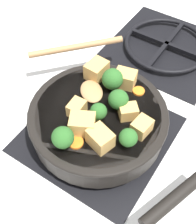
% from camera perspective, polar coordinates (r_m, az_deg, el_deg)
% --- Properties ---
extents(ground_plane, '(2.40, 2.40, 0.00)m').
position_cam_1_polar(ground_plane, '(0.73, 0.00, -4.17)').
color(ground_plane, silver).
extents(front_burner_grate, '(0.31, 0.31, 0.03)m').
position_cam_1_polar(front_burner_grate, '(0.72, 0.00, -3.63)').
color(front_burner_grate, black).
rests_on(front_burner_grate, ground_plane).
extents(rear_burner_grate, '(0.31, 0.31, 0.03)m').
position_cam_1_polar(rear_burner_grate, '(0.94, 12.33, 11.65)').
color(rear_burner_grate, black).
rests_on(rear_burner_grate, ground_plane).
extents(skillet_pan, '(0.41, 0.31, 0.06)m').
position_cam_1_polar(skillet_pan, '(0.68, 0.12, -1.48)').
color(skillet_pan, black).
rests_on(skillet_pan, front_burner_grate).
extents(wooden_spoon, '(0.24, 0.24, 0.02)m').
position_cam_1_polar(wooden_spoon, '(0.75, -2.90, 8.67)').
color(wooden_spoon, '#A87A4C').
rests_on(wooden_spoon, skillet_pan).
extents(tofu_cube_center_large, '(0.05, 0.05, 0.03)m').
position_cam_1_polar(tofu_cube_center_large, '(0.64, 5.56, 0.07)').
color(tofu_cube_center_large, tan).
rests_on(tofu_cube_center_large, skillet_pan).
extents(tofu_cube_near_handle, '(0.03, 0.04, 0.03)m').
position_cam_1_polar(tofu_cube_near_handle, '(0.65, -3.91, 0.68)').
color(tofu_cube_near_handle, tan).
rests_on(tofu_cube_near_handle, skillet_pan).
extents(tofu_cube_east_chunk, '(0.05, 0.05, 0.04)m').
position_cam_1_polar(tofu_cube_east_chunk, '(0.70, 5.00, 6.09)').
color(tofu_cube_east_chunk, tan).
rests_on(tofu_cube_east_chunk, skillet_pan).
extents(tofu_cube_west_chunk, '(0.06, 0.05, 0.04)m').
position_cam_1_polar(tofu_cube_west_chunk, '(0.60, 0.41, -4.87)').
color(tofu_cube_west_chunk, tan).
rests_on(tofu_cube_west_chunk, skillet_pan).
extents(tofu_cube_back_piece, '(0.06, 0.06, 0.04)m').
position_cam_1_polar(tofu_cube_back_piece, '(0.61, -2.75, -2.35)').
color(tofu_cube_back_piece, tan).
rests_on(tofu_cube_back_piece, skillet_pan).
extents(tofu_cube_front_piece, '(0.04, 0.04, 0.03)m').
position_cam_1_polar(tofu_cube_front_piece, '(0.62, 7.99, -2.73)').
color(tofu_cube_front_piece, tan).
rests_on(tofu_cube_front_piece, skillet_pan).
extents(tofu_cube_mid_small, '(0.04, 0.05, 0.04)m').
position_cam_1_polar(tofu_cube_mid_small, '(0.72, -0.26, 7.67)').
color(tofu_cube_mid_small, tan).
rests_on(tofu_cube_mid_small, skillet_pan).
extents(broccoli_floret_near_spoon, '(0.05, 0.05, 0.05)m').
position_cam_1_polar(broccoli_floret_near_spoon, '(0.68, 2.67, 6.02)').
color(broccoli_floret_near_spoon, '#709956').
rests_on(broccoli_floret_near_spoon, skillet_pan).
extents(broccoli_floret_center_top, '(0.04, 0.04, 0.04)m').
position_cam_1_polar(broccoli_floret_center_top, '(0.59, 5.55, -4.71)').
color(broccoli_floret_center_top, '#709956').
rests_on(broccoli_floret_center_top, skillet_pan).
extents(broccoli_floret_east_rim, '(0.04, 0.04, 0.04)m').
position_cam_1_polar(broccoli_floret_east_rim, '(0.63, 0.08, 0.07)').
color(broccoli_floret_east_rim, '#709956').
rests_on(broccoli_floret_east_rim, skillet_pan).
extents(broccoli_floret_west_rim, '(0.04, 0.04, 0.05)m').
position_cam_1_polar(broccoli_floret_west_rim, '(0.59, -6.46, -4.68)').
color(broccoli_floret_west_rim, '#709956').
rests_on(broccoli_floret_west_rim, skillet_pan).
extents(broccoli_floret_north_edge, '(0.04, 0.04, 0.05)m').
position_cam_1_polar(broccoli_floret_north_edge, '(0.65, 3.75, 2.27)').
color(broccoli_floret_north_edge, '#709956').
rests_on(broccoli_floret_north_edge, skillet_pan).
extents(carrot_slice_orange_thin, '(0.03, 0.03, 0.01)m').
position_cam_1_polar(carrot_slice_orange_thin, '(0.70, 7.44, 3.81)').
color(carrot_slice_orange_thin, orange).
rests_on(carrot_slice_orange_thin, skillet_pan).
extents(carrot_slice_near_center, '(0.03, 0.03, 0.01)m').
position_cam_1_polar(carrot_slice_near_center, '(0.61, -4.08, -5.56)').
color(carrot_slice_near_center, orange).
rests_on(carrot_slice_near_center, skillet_pan).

